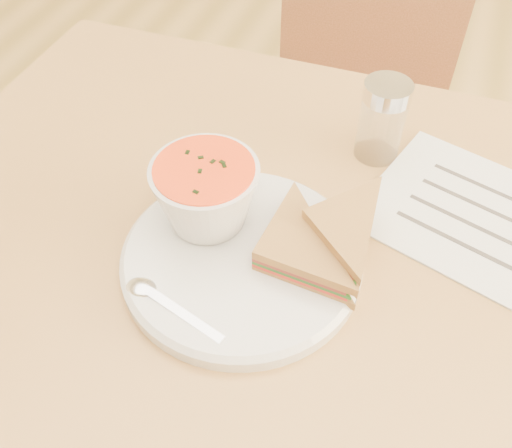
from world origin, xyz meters
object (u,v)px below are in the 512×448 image
at_px(soup_bowl, 206,197).
at_px(plate, 242,259).
at_px(dining_table, 284,380).
at_px(condiment_shaker, 382,121).
at_px(chair_far, 339,129).

bearing_deg(soup_bowl, plate, -32.51).
xyz_separation_m(dining_table, condiment_shaker, (0.06, 0.17, 0.43)).
bearing_deg(soup_bowl, condiment_shaker, 52.16).
bearing_deg(soup_bowl, dining_table, 17.00).
height_order(dining_table, plate, plate).
bearing_deg(dining_table, plate, -125.07).
bearing_deg(dining_table, soup_bowl, -163.00).
relative_size(dining_table, soup_bowl, 8.38).
bearing_deg(plate, soup_bowl, 147.49).
bearing_deg(plate, condiment_shaker, 66.28).
height_order(plate, soup_bowl, soup_bowl).
relative_size(dining_table, chair_far, 1.10).
bearing_deg(chair_far, plate, 93.25).
xyz_separation_m(chair_far, soup_bowl, (-0.04, -0.60, 0.35)).
height_order(dining_table, condiment_shaker, condiment_shaker).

